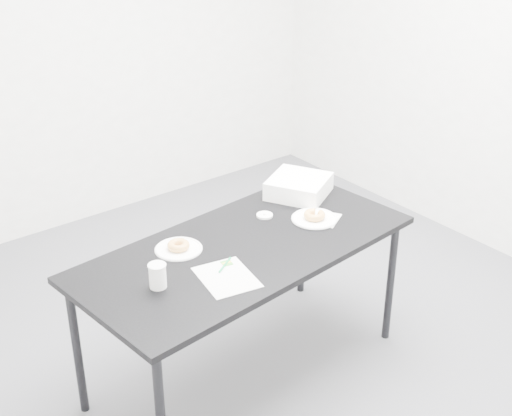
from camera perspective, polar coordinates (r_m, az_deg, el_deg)
floor at (r=4.16m, az=-0.36°, el=-10.57°), size 4.00×4.00×0.00m
wall_back at (r=5.18m, az=-14.41°, el=12.83°), size 4.00×0.02×2.70m
wall_right at (r=4.94m, az=18.68°, el=11.63°), size 0.02×4.00×2.70m
table at (r=3.54m, az=-0.92°, el=-3.83°), size 1.78×0.96×0.78m
scorecard at (r=3.26m, az=-2.36°, el=-5.55°), size 0.28×0.33×0.00m
logo_patch at (r=3.36m, az=-2.36°, el=-4.42°), size 0.06×0.06×0.00m
pen at (r=3.34m, az=-2.50°, el=-4.56°), size 0.12×0.08×0.01m
napkin at (r=3.78m, az=5.32°, el=-0.83°), size 0.23×0.23×0.00m
plate_near at (r=3.76m, az=4.69°, el=-0.86°), size 0.24×0.24×0.01m
donut_near at (r=3.75m, az=4.70°, el=-0.56°), size 0.15×0.15×0.04m
plate_far at (r=3.50m, az=-6.21°, el=-3.29°), size 0.23×0.23×0.01m
donut_far at (r=3.49m, az=-6.23°, el=-2.98°), size 0.14×0.14×0.04m
coffee_cup at (r=3.19m, az=-7.88°, el=-5.39°), size 0.08×0.08×0.12m
cup_lid at (r=3.78m, az=0.70°, el=-0.59°), size 0.09×0.09×0.01m
bakery_box at (r=4.01m, az=3.44°, el=1.74°), size 0.42×0.42×0.10m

